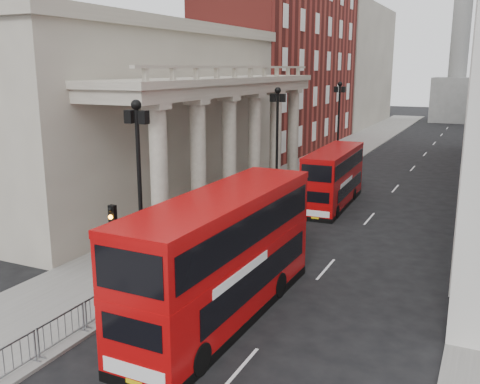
{
  "coord_description": "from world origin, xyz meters",
  "views": [
    {
      "loc": [
        12.79,
        -14.27,
        9.71
      ],
      "look_at": [
        1.07,
        10.48,
        3.33
      ],
      "focal_mm": 40.0,
      "sensor_mm": 36.0,
      "label": 1
    }
  ],
  "objects_px": {
    "pedestrian_b": "(221,192)",
    "pedestrian_c": "(240,200)",
    "lamp_post_south": "(140,183)",
    "pedestrian_a": "(216,206)",
    "traffic_light": "(114,237)",
    "lamp_post_mid": "(277,139)",
    "bus_near": "(223,254)",
    "lamp_post_north": "(339,119)",
    "bus_far": "(334,176)",
    "monument_column": "(461,32)"
  },
  "relations": [
    {
      "from": "bus_near",
      "to": "pedestrian_b",
      "type": "bearing_deg",
      "value": 118.54
    },
    {
      "from": "monument_column",
      "to": "lamp_post_mid",
      "type": "xyz_separation_m",
      "value": [
        -6.6,
        -72.0,
        -11.07
      ]
    },
    {
      "from": "lamp_post_south",
      "to": "traffic_light",
      "type": "distance_m",
      "value": 2.71
    },
    {
      "from": "pedestrian_a",
      "to": "pedestrian_b",
      "type": "relative_size",
      "value": 0.95
    },
    {
      "from": "lamp_post_mid",
      "to": "pedestrian_a",
      "type": "xyz_separation_m",
      "value": [
        -2.45,
        -4.51,
        -4.0
      ]
    },
    {
      "from": "lamp_post_mid",
      "to": "pedestrian_c",
      "type": "distance_m",
      "value": 4.95
    },
    {
      "from": "monument_column",
      "to": "pedestrian_b",
      "type": "distance_m",
      "value": 75.23
    },
    {
      "from": "traffic_light",
      "to": "lamp_post_south",
      "type": "bearing_deg",
      "value": 92.84
    },
    {
      "from": "lamp_post_north",
      "to": "pedestrian_c",
      "type": "relative_size",
      "value": 5.02
    },
    {
      "from": "lamp_post_north",
      "to": "pedestrian_a",
      "type": "xyz_separation_m",
      "value": [
        -2.45,
        -20.51,
        -4.0
      ]
    },
    {
      "from": "bus_near",
      "to": "pedestrian_a",
      "type": "distance_m",
      "value": 14.09
    },
    {
      "from": "lamp_post_mid",
      "to": "bus_near",
      "type": "distance_m",
      "value": 17.44
    },
    {
      "from": "monument_column",
      "to": "lamp_post_mid",
      "type": "relative_size",
      "value": 6.51
    },
    {
      "from": "bus_near",
      "to": "traffic_light",
      "type": "bearing_deg",
      "value": -162.16
    },
    {
      "from": "traffic_light",
      "to": "monument_column",
      "type": "bearing_deg",
      "value": 85.87
    },
    {
      "from": "lamp_post_mid",
      "to": "bus_near",
      "type": "bearing_deg",
      "value": -75.43
    },
    {
      "from": "lamp_post_mid",
      "to": "pedestrian_c",
      "type": "height_order",
      "value": "lamp_post_mid"
    },
    {
      "from": "traffic_light",
      "to": "bus_far",
      "type": "distance_m",
      "value": 20.72
    },
    {
      "from": "monument_column",
      "to": "lamp_post_south",
      "type": "xyz_separation_m",
      "value": [
        -6.6,
        -88.0,
        -11.07
      ]
    },
    {
      "from": "bus_near",
      "to": "pedestrian_c",
      "type": "bearing_deg",
      "value": 113.78
    },
    {
      "from": "pedestrian_a",
      "to": "monument_column",
      "type": "bearing_deg",
      "value": 83.8
    },
    {
      "from": "monument_column",
      "to": "pedestrian_a",
      "type": "relative_size",
      "value": 34.13
    },
    {
      "from": "lamp_post_north",
      "to": "pedestrian_b",
      "type": "xyz_separation_m",
      "value": [
        -3.87,
        -16.97,
        -3.96
      ]
    },
    {
      "from": "pedestrian_b",
      "to": "pedestrian_c",
      "type": "height_order",
      "value": "pedestrian_b"
    },
    {
      "from": "lamp_post_south",
      "to": "traffic_light",
      "type": "relative_size",
      "value": 1.93
    },
    {
      "from": "lamp_post_mid",
      "to": "traffic_light",
      "type": "distance_m",
      "value": 18.11
    },
    {
      "from": "lamp_post_south",
      "to": "pedestrian_c",
      "type": "distance_m",
      "value": 14.18
    },
    {
      "from": "lamp_post_north",
      "to": "bus_near",
      "type": "bearing_deg",
      "value": -82.43
    },
    {
      "from": "traffic_light",
      "to": "pedestrian_a",
      "type": "distance_m",
      "value": 13.92
    },
    {
      "from": "monument_column",
      "to": "pedestrian_a",
      "type": "xyz_separation_m",
      "value": [
        -9.05,
        -76.51,
        -15.07
      ]
    },
    {
      "from": "lamp_post_south",
      "to": "lamp_post_mid",
      "type": "xyz_separation_m",
      "value": [
        0.0,
        16.0,
        0.0
      ]
    },
    {
      "from": "bus_near",
      "to": "pedestrian_c",
      "type": "height_order",
      "value": "bus_near"
    },
    {
      "from": "traffic_light",
      "to": "lamp_post_mid",
      "type": "bearing_deg",
      "value": 90.32
    },
    {
      "from": "lamp_post_mid",
      "to": "bus_near",
      "type": "xyz_separation_m",
      "value": [
        4.35,
        -16.73,
        -2.29
      ]
    },
    {
      "from": "monument_column",
      "to": "traffic_light",
      "type": "distance_m",
      "value": 91.17
    },
    {
      "from": "bus_far",
      "to": "pedestrian_b",
      "type": "bearing_deg",
      "value": -157.09
    },
    {
      "from": "pedestrian_c",
      "to": "monument_column",
      "type": "bearing_deg",
      "value": 80.37
    },
    {
      "from": "lamp_post_north",
      "to": "bus_far",
      "type": "bearing_deg",
      "value": -75.79
    },
    {
      "from": "lamp_post_north",
      "to": "pedestrian_a",
      "type": "height_order",
      "value": "lamp_post_north"
    },
    {
      "from": "traffic_light",
      "to": "pedestrian_b",
      "type": "height_order",
      "value": "traffic_light"
    },
    {
      "from": "monument_column",
      "to": "bus_near",
      "type": "distance_m",
      "value": 89.76
    },
    {
      "from": "pedestrian_a",
      "to": "pedestrian_c",
      "type": "relative_size",
      "value": 0.96
    },
    {
      "from": "lamp_post_south",
      "to": "pedestrian_a",
      "type": "bearing_deg",
      "value": 102.04
    },
    {
      "from": "monument_column",
      "to": "lamp_post_south",
      "type": "relative_size",
      "value": 6.51
    },
    {
      "from": "bus_far",
      "to": "pedestrian_b",
      "type": "relative_size",
      "value": 5.7
    },
    {
      "from": "lamp_post_mid",
      "to": "pedestrian_b",
      "type": "distance_m",
      "value": 5.62
    },
    {
      "from": "lamp_post_south",
      "to": "bus_near",
      "type": "xyz_separation_m",
      "value": [
        4.35,
        -0.73,
        -2.29
      ]
    },
    {
      "from": "lamp_post_mid",
      "to": "pedestrian_c",
      "type": "bearing_deg",
      "value": -123.29
    },
    {
      "from": "lamp_post_north",
      "to": "pedestrian_c",
      "type": "height_order",
      "value": "lamp_post_north"
    },
    {
      "from": "bus_near",
      "to": "bus_far",
      "type": "xyz_separation_m",
      "value": [
        -0.91,
        19.14,
        -0.49
      ]
    }
  ]
}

